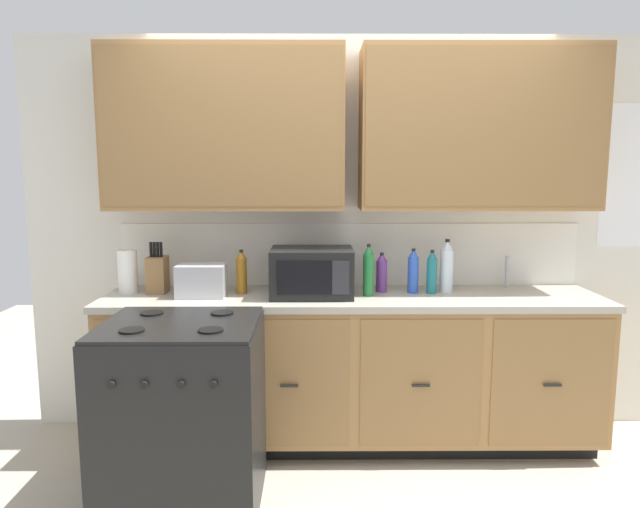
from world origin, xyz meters
The scene contains 15 objects.
ground_plane centered at (0.00, 0.00, 0.00)m, with size 8.00×8.00×0.00m, color #B2A893.
wall_unit centered at (0.00, 0.50, 1.67)m, with size 4.12×0.40×2.50m.
counter_run centered at (0.00, 0.30, 0.48)m, with size 2.95×0.64×0.94m.
stove_range centered at (-0.88, -0.33, 0.47)m, with size 0.76×0.68×0.95m.
microwave centered at (-0.24, 0.28, 1.08)m, with size 0.48×0.37×0.28m.
toaster centered at (-0.89, 0.25, 1.03)m, with size 0.28×0.18×0.19m.
knife_block centered at (-1.17, 0.37, 1.05)m, with size 0.11×0.14×0.31m.
sink_faucet centered at (0.99, 0.51, 1.04)m, with size 0.02×0.02×0.20m, color #B2B5BA.
paper_towel_roll centered at (-1.36, 0.38, 1.07)m, with size 0.12×0.12×0.26m, color white.
bottle_green centered at (0.09, 0.28, 1.09)m, with size 0.06×0.06×0.31m.
bottle_amber centered at (-0.66, 0.34, 1.07)m, with size 0.06×0.06×0.27m.
bottle_blue centered at (0.37, 0.36, 1.07)m, with size 0.07×0.07×0.27m.
bottle_teal centered at (0.48, 0.34, 1.07)m, with size 0.06×0.06×0.26m.
bottle_violet centered at (0.18, 0.39, 1.05)m, with size 0.07×0.07×0.24m.
bottle_clear centered at (0.58, 0.38, 1.10)m, with size 0.08×0.08×0.32m.
Camera 1 is at (-0.21, -3.01, 1.66)m, focal length 31.84 mm.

